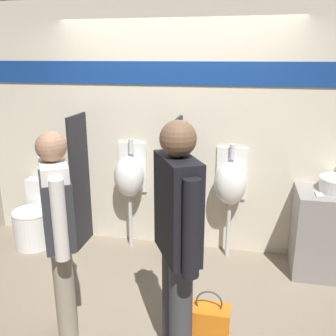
{
  "coord_description": "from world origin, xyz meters",
  "views": [
    {
      "loc": [
        0.75,
        -3.34,
        2.13
      ],
      "look_at": [
        0.0,
        0.17,
        1.05
      ],
      "focal_mm": 40.0,
      "sensor_mm": 36.0,
      "label": 1
    }
  ],
  "objects_px": {
    "cell_phone": "(319,195)",
    "toilet": "(35,220)",
    "urinal_far": "(230,183)",
    "person_in_vest": "(58,223)",
    "person_with_lanyard": "(177,238)",
    "urinal_near_counter": "(129,177)",
    "shopping_bag": "(208,332)"
  },
  "relations": [
    {
      "from": "cell_phone",
      "to": "toilet",
      "type": "bearing_deg",
      "value": 179.23
    },
    {
      "from": "urinal_far",
      "to": "toilet",
      "type": "distance_m",
      "value": 2.3
    },
    {
      "from": "toilet",
      "to": "person_in_vest",
      "type": "height_order",
      "value": "person_in_vest"
    },
    {
      "from": "cell_phone",
      "to": "person_with_lanyard",
      "type": "xyz_separation_m",
      "value": [
        -1.11,
        -1.34,
        0.1
      ]
    },
    {
      "from": "urinal_near_counter",
      "to": "toilet",
      "type": "xyz_separation_m",
      "value": [
        -1.11,
        -0.19,
        -0.55
      ]
    },
    {
      "from": "cell_phone",
      "to": "toilet",
      "type": "height_order",
      "value": "cell_phone"
    },
    {
      "from": "cell_phone",
      "to": "urinal_near_counter",
      "type": "relative_size",
      "value": 0.11
    },
    {
      "from": "toilet",
      "to": "person_with_lanyard",
      "type": "height_order",
      "value": "person_with_lanyard"
    },
    {
      "from": "person_with_lanyard",
      "to": "person_in_vest",
      "type": "bearing_deg",
      "value": 55.34
    },
    {
      "from": "toilet",
      "to": "cell_phone",
      "type": "bearing_deg",
      "value": -0.77
    },
    {
      "from": "urinal_near_counter",
      "to": "shopping_bag",
      "type": "distance_m",
      "value": 1.95
    },
    {
      "from": "urinal_near_counter",
      "to": "urinal_far",
      "type": "bearing_deg",
      "value": 0.0
    },
    {
      "from": "cell_phone",
      "to": "urinal_near_counter",
      "type": "height_order",
      "value": "urinal_near_counter"
    },
    {
      "from": "cell_phone",
      "to": "person_in_vest",
      "type": "height_order",
      "value": "person_in_vest"
    },
    {
      "from": "shopping_bag",
      "to": "cell_phone",
      "type": "bearing_deg",
      "value": 54.99
    },
    {
      "from": "urinal_near_counter",
      "to": "shopping_bag",
      "type": "relative_size",
      "value": 2.24
    },
    {
      "from": "cell_phone",
      "to": "urinal_near_counter",
      "type": "bearing_deg",
      "value": 173.18
    },
    {
      "from": "cell_phone",
      "to": "urinal_far",
      "type": "distance_m",
      "value": 0.88
    },
    {
      "from": "toilet",
      "to": "person_with_lanyard",
      "type": "distance_m",
      "value": 2.49
    },
    {
      "from": "cell_phone",
      "to": "toilet",
      "type": "relative_size",
      "value": 0.16
    },
    {
      "from": "cell_phone",
      "to": "toilet",
      "type": "xyz_separation_m",
      "value": [
        -3.07,
        0.04,
        -0.58
      ]
    },
    {
      "from": "urinal_far",
      "to": "shopping_bag",
      "type": "relative_size",
      "value": 2.24
    },
    {
      "from": "urinal_far",
      "to": "person_with_lanyard",
      "type": "height_order",
      "value": "person_with_lanyard"
    },
    {
      "from": "urinal_far",
      "to": "toilet",
      "type": "height_order",
      "value": "urinal_far"
    },
    {
      "from": "person_with_lanyard",
      "to": "shopping_bag",
      "type": "xyz_separation_m",
      "value": [
        0.22,
        0.06,
        -0.76
      ]
    },
    {
      "from": "cell_phone",
      "to": "shopping_bag",
      "type": "bearing_deg",
      "value": -125.01
    },
    {
      "from": "cell_phone",
      "to": "person_with_lanyard",
      "type": "distance_m",
      "value": 1.75
    },
    {
      "from": "urinal_far",
      "to": "person_in_vest",
      "type": "distance_m",
      "value": 1.9
    },
    {
      "from": "cell_phone",
      "to": "shopping_bag",
      "type": "height_order",
      "value": "cell_phone"
    },
    {
      "from": "person_in_vest",
      "to": "person_with_lanyard",
      "type": "relative_size",
      "value": 0.93
    },
    {
      "from": "urinal_near_counter",
      "to": "person_with_lanyard",
      "type": "xyz_separation_m",
      "value": [
        0.84,
        -1.57,
        0.13
      ]
    },
    {
      "from": "person_in_vest",
      "to": "urinal_near_counter",
      "type": "bearing_deg",
      "value": -35.01
    }
  ]
}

